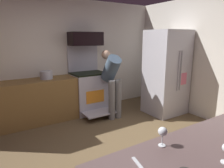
# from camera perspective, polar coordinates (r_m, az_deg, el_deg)

# --- Properties ---
(ground_plane) EXTENTS (5.20, 4.80, 0.02)m
(ground_plane) POSITION_cam_1_polar(r_m,az_deg,el_deg) (3.21, 0.87, -20.14)
(ground_plane) COLOR brown
(wall_back) EXTENTS (5.20, 0.12, 2.60)m
(wall_back) POSITION_cam_1_polar(r_m,az_deg,el_deg) (4.84, -14.52, 7.29)
(wall_back) COLOR silver
(wall_back) RESTS_ON ground
(wall_right) EXTENTS (0.12, 4.80, 2.60)m
(wall_right) POSITION_cam_1_polar(r_m,az_deg,el_deg) (4.62, 28.47, 5.89)
(wall_right) COLOR silver
(wall_right) RESTS_ON ground
(lower_cabinet_run) EXTENTS (2.40, 0.60, 0.90)m
(lower_cabinet_run) POSITION_cam_1_polar(r_m,az_deg,el_deg) (4.46, -23.51, -5.02)
(lower_cabinet_run) COLOR brown
(lower_cabinet_run) RESTS_ON ground
(oven_range) EXTENTS (0.76, 1.05, 1.56)m
(oven_range) POSITION_cam_1_polar(r_m,az_deg,el_deg) (4.83, -6.56, -1.90)
(oven_range) COLOR #BAB8C6
(oven_range) RESTS_ON ground
(microwave) EXTENTS (0.74, 0.38, 0.30)m
(microwave) POSITION_cam_1_polar(r_m,az_deg,el_deg) (4.76, -7.45, 12.51)
(microwave) COLOR black
(microwave) RESTS_ON oven_range
(refrigerator) EXTENTS (0.84, 0.76, 1.91)m
(refrigerator) POSITION_cam_1_polar(r_m,az_deg,el_deg) (4.82, 14.99, 3.08)
(refrigerator) COLOR #BAB8C0
(refrigerator) RESTS_ON ground
(person_cook) EXTENTS (0.31, 0.59, 1.47)m
(person_cook) POSITION_cam_1_polar(r_m,az_deg,el_deg) (4.39, -0.00, 1.49)
(person_cook) COLOR slate
(person_cook) RESTS_ON ground
(wine_glass_near) EXTENTS (0.07, 0.07, 0.16)m
(wine_glass_near) POSITION_cam_1_polar(r_m,az_deg,el_deg) (1.69, 14.07, -13.04)
(wine_glass_near) COLOR silver
(wine_glass_near) RESTS_ON counter_island
(knife_chef) EXTENTS (0.07, 0.20, 0.01)m
(knife_chef) POSITION_cam_1_polar(r_m,az_deg,el_deg) (1.48, 7.73, -21.77)
(knife_chef) COLOR #B7BABF
(knife_chef) RESTS_ON counter_island
(stock_pot) EXTENTS (0.26, 0.26, 0.17)m
(stock_pot) POSITION_cam_1_polar(r_m,az_deg,el_deg) (4.43, -18.01, 2.43)
(stock_pot) COLOR #AEB2C1
(stock_pot) RESTS_ON lower_cabinet_run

